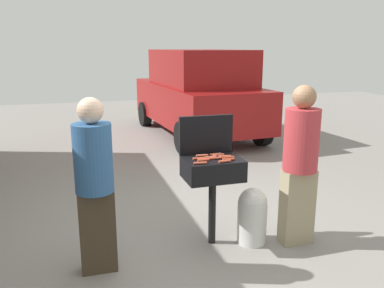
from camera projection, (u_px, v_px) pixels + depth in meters
name	position (u px, v px, depth m)	size (l,w,h in m)	color
ground_plane	(198.00, 237.00, 4.50)	(24.00, 24.00, 0.00)	gray
bbq_grill	(213.00, 172.00, 4.20)	(0.60, 0.44, 0.95)	black
grill_lid_open	(206.00, 135.00, 4.32)	(0.60, 0.05, 0.42)	black
hot_dog_0	(225.00, 156.00, 4.20)	(0.03, 0.03, 0.13)	#B74C33
hot_dog_1	(218.00, 155.00, 4.25)	(0.03, 0.03, 0.13)	#C6593D
hot_dog_2	(210.00, 157.00, 4.17)	(0.03, 0.03, 0.13)	#C6593D
hot_dog_3	(203.00, 160.00, 4.06)	(0.03, 0.03, 0.13)	#AD4228
hot_dog_4	(216.00, 158.00, 4.13)	(0.03, 0.03, 0.13)	#B74C33
hot_dog_5	(216.00, 154.00, 4.28)	(0.03, 0.03, 0.13)	#C6593D
hot_dog_6	(228.00, 157.00, 4.16)	(0.03, 0.03, 0.13)	#AD4228
hot_dog_7	(202.00, 156.00, 4.23)	(0.03, 0.03, 0.13)	#C6593D
hot_dog_8	(200.00, 163.00, 3.96)	(0.03, 0.03, 0.13)	#B74C33
hot_dog_9	(229.00, 159.00, 4.09)	(0.03, 0.03, 0.13)	#AD4228
hot_dog_10	(225.00, 161.00, 4.02)	(0.03, 0.03, 0.13)	#B74C33
hot_dog_11	(204.00, 159.00, 4.10)	(0.03, 0.03, 0.13)	#AD4228
hot_dog_12	(199.00, 158.00, 4.12)	(0.03, 0.03, 0.13)	#B74C33
propane_tank	(252.00, 215.00, 4.33)	(0.32, 0.32, 0.62)	silver
person_left	(94.00, 181.00, 3.64)	(0.35, 0.35, 1.66)	#3F3323
person_right	(300.00, 160.00, 4.17)	(0.36, 0.36, 1.72)	gray
parked_minivan	(198.00, 93.00, 9.49)	(2.27, 4.52, 2.02)	maroon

